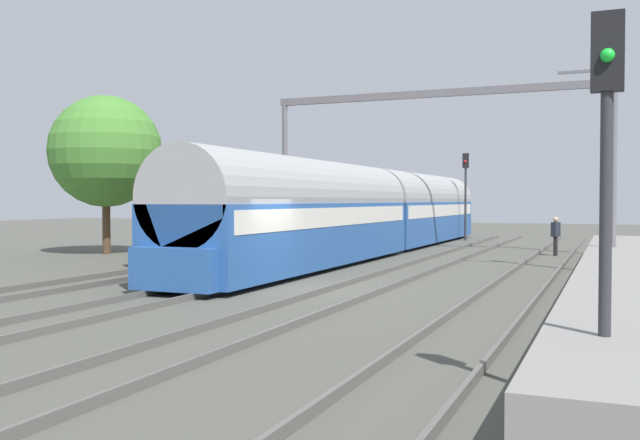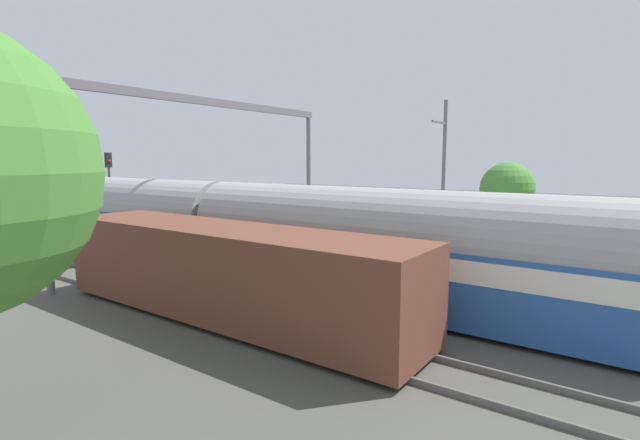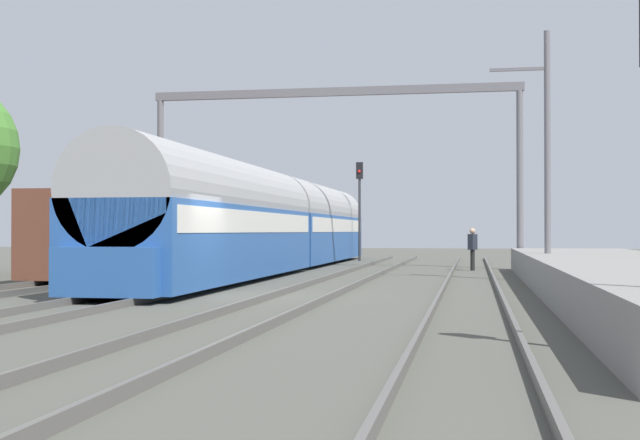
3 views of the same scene
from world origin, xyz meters
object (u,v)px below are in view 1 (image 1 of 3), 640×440
(railway_signal_far, at_px, (466,185))
(railway_signal_near, at_px, (606,156))
(person_crossing, at_px, (556,233))
(catenary_gantry, at_px, (431,130))
(freight_car, at_px, (255,223))
(passenger_train, at_px, (375,211))

(railway_signal_far, bearing_deg, railway_signal_near, -76.46)
(railway_signal_near, bearing_deg, person_crossing, 95.43)
(catenary_gantry, bearing_deg, railway_signal_near, -71.96)
(freight_car, distance_m, catenary_gantry, 10.29)
(railway_signal_near, xyz_separation_m, railway_signal_far, (-8.31, 34.51, 0.43))
(railway_signal_far, height_order, catenary_gantry, catenary_gantry)
(freight_car, xyz_separation_m, catenary_gantry, (5.92, 7.17, 4.42))
(person_crossing, distance_m, railway_signal_far, 12.23)
(passenger_train, xyz_separation_m, railway_signal_far, (1.92, 11.81, 1.42))
(railway_signal_far, bearing_deg, freight_car, -109.76)
(passenger_train, xyz_separation_m, freight_car, (-3.95, -4.51, -0.50))
(passenger_train, height_order, railway_signal_near, railway_signal_near)
(railway_signal_near, distance_m, railway_signal_far, 35.50)
(freight_car, xyz_separation_m, railway_signal_near, (14.18, -18.18, 1.50))
(passenger_train, relative_size, catenary_gantry, 2.02)
(railway_signal_far, bearing_deg, passenger_train, -99.22)
(freight_car, relative_size, railway_signal_far, 2.44)
(freight_car, relative_size, railway_signal_near, 2.83)
(person_crossing, bearing_deg, railway_signal_near, -146.44)
(railway_signal_near, height_order, catenary_gantry, catenary_gantry)
(freight_car, distance_m, person_crossing, 13.29)
(freight_car, distance_m, railway_signal_near, 23.11)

